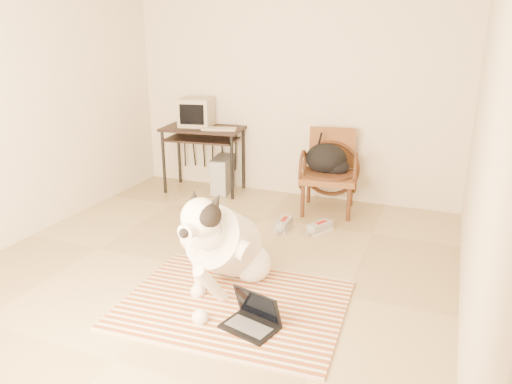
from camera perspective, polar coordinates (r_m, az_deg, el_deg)
The scene contains 15 objects.
floor at distance 4.36m, azimuth -5.33°, elevation -8.87°, with size 4.50×4.50×0.00m, color tan.
wall_back at distance 5.99m, azimuth 4.26°, elevation 12.24°, with size 4.50×4.50×0.00m, color beige.
wall_left at distance 5.16m, azimuth -26.33°, elevation 9.41°, with size 4.50×4.50×0.00m, color beige.
wall_right at distance 3.49m, azimuth 24.80°, elevation 6.14°, with size 4.50×4.50×0.00m, color beige.
rug at distance 3.84m, azimuth -2.59°, elevation -12.70°, with size 1.69×1.33×0.02m.
dog at distance 3.93m, azimuth -3.67°, elevation -6.09°, with size 0.61×1.28×0.92m.
laptop at distance 3.54m, azimuth -0.38°, elevation -14.21°, with size 0.42×0.35×0.26m.
computer_desk at distance 6.21m, azimuth -6.10°, elevation 6.31°, with size 1.02×0.64×0.81m.
crt_monitor at distance 6.27m, azimuth -6.84°, elevation 9.05°, with size 0.44×0.43×0.34m.
desk_keyboard at distance 6.01m, azimuth -4.24°, elevation 7.20°, with size 0.41×0.15×0.03m, color tan.
pc_tower at distance 6.27m, azimuth -3.84°, elevation 2.02°, with size 0.28×0.51×0.45m.
rattan_chair at distance 5.62m, azimuth 8.37°, elevation 2.39°, with size 0.67×0.66×0.91m.
backpack at distance 5.60m, azimuth 8.22°, elevation 3.60°, with size 0.50×0.38×0.34m.
sneaker_left at distance 5.16m, azimuth 3.18°, elevation -3.73°, with size 0.13×0.30×0.10m.
sneaker_right at distance 5.12m, azimuth 7.31°, elevation -4.08°, with size 0.23×0.31×0.10m.
Camera 1 is at (1.80, -3.43, 1.99)m, focal length 35.00 mm.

